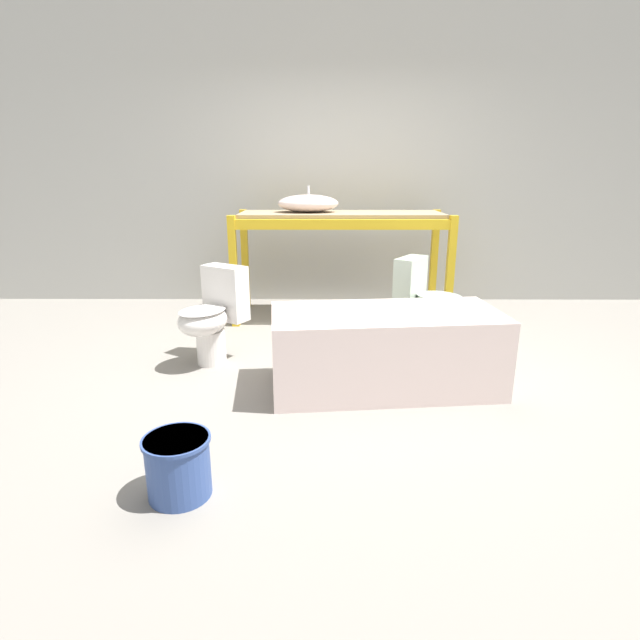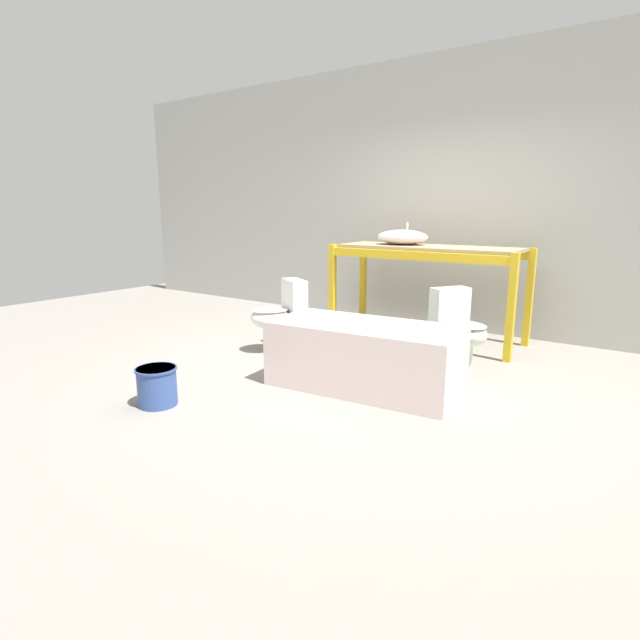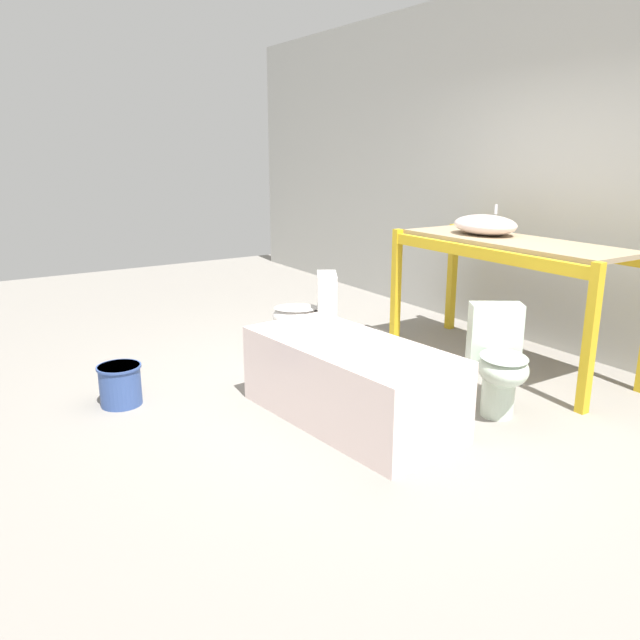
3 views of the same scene
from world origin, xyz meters
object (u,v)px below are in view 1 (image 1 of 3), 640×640
sink_basin (308,203)px  toilet_near (427,301)px  bucket_white (178,465)px  bathtub_main (385,344)px  toilet_far (212,315)px

sink_basin → toilet_near: bearing=-40.9°
sink_basin → bucket_white: 3.20m
bathtub_main → toilet_near: bearing=57.4°
bathtub_main → toilet_far: size_ratio=2.15×
toilet_near → bucket_white: (-1.54, -2.12, -0.23)m
bathtub_main → bucket_white: bearing=-137.2°
sink_basin → bathtub_main: bearing=-72.5°
toilet_far → bathtub_main: bearing=11.4°
toilet_near → toilet_far: bearing=138.2°
toilet_near → bathtub_main: bearing=-173.3°
toilet_near → sink_basin: bearing=82.7°
bathtub_main → bucket_white: 1.63m
sink_basin → toilet_far: 1.68m
bathtub_main → toilet_far: bearing=154.5°
sink_basin → bucket_white: sink_basin is taller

